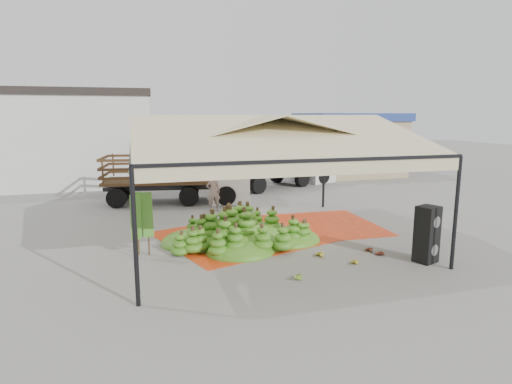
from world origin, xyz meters
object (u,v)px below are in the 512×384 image
object	(u,v)px
banana_heap	(245,225)
truck_left	(183,173)
vendor	(213,192)
truck_right	(286,160)
speaker_stack	(427,234)

from	to	relation	value
banana_heap	truck_left	distance (m)	7.14
banana_heap	truck_left	bearing A→B (deg)	99.24
vendor	truck_right	distance (m)	7.63
banana_heap	speaker_stack	distance (m)	5.38
truck_left	truck_right	world-z (taller)	truck_right
truck_left	banana_heap	bearing A→B (deg)	-71.88
banana_heap	truck_right	world-z (taller)	truck_right
vendor	truck_left	xyz separation A→B (m)	(-0.99, 2.30, 0.56)
speaker_stack	truck_left	world-z (taller)	truck_left
vendor	truck_left	world-z (taller)	truck_left
vendor	truck_right	size ratio (longest dim) A/B	0.23
truck_left	truck_right	bearing A→B (deg)	36.13
banana_heap	speaker_stack	bearing A→B (deg)	-36.22
banana_heap	speaker_stack	world-z (taller)	speaker_stack
vendor	banana_heap	bearing A→B (deg)	91.35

